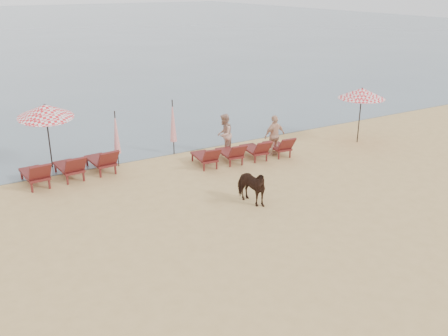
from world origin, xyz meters
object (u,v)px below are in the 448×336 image
object	(u,v)px
lounger_cluster_right	(244,151)
cow	(250,186)
umbrella_open_right	(362,93)
beachgoer_right_a	(224,134)
umbrella_closed_right	(173,121)
umbrella_open_left_b	(45,111)
lounger_cluster_left	(71,167)
beachgoer_right_b	(275,135)
umbrella_closed_left	(116,133)

from	to	relation	value
lounger_cluster_right	cow	bearing A→B (deg)	-113.79
umbrella_open_right	beachgoer_right_a	size ratio (longest dim) A/B	1.44
umbrella_open_right	cow	size ratio (longest dim) A/B	1.72
umbrella_closed_right	umbrella_open_right	bearing A→B (deg)	-18.71
umbrella_open_left_b	cow	distance (m)	8.39
lounger_cluster_left	lounger_cluster_right	distance (m)	6.70
cow	umbrella_closed_right	bearing A→B (deg)	79.20
umbrella_open_left_b	beachgoer_right_b	bearing A→B (deg)	-34.24
beachgoer_right_a	beachgoer_right_b	bearing A→B (deg)	101.85
umbrella_open_right	cow	bearing A→B (deg)	179.14
lounger_cluster_right	umbrella_open_right	xyz separation A→B (m)	(5.76, -0.45, 1.80)
lounger_cluster_left	lounger_cluster_right	bearing A→B (deg)	-17.63
umbrella_closed_right	beachgoer_right_b	distance (m)	4.23
umbrella_open_left_b	umbrella_closed_right	size ratio (longest dim) A/B	1.13
beachgoer_right_a	umbrella_closed_left	bearing A→B (deg)	-55.43
lounger_cluster_right	beachgoer_right_b	bearing A→B (deg)	5.94
lounger_cluster_right	umbrella_closed_right	bearing A→B (deg)	139.35
umbrella_closed_left	cow	size ratio (longest dim) A/B	1.54
beachgoer_right_b	lounger_cluster_right	bearing A→B (deg)	-2.89
lounger_cluster_left	umbrella_closed_right	bearing A→B (deg)	4.21
cow	beachgoer_right_b	xyz separation A→B (m)	(3.50, 3.54, 0.24)
lounger_cluster_right	umbrella_open_right	bearing A→B (deg)	1.55
umbrella_open_right	beachgoer_right_a	bearing A→B (deg)	142.57
umbrella_closed_left	beachgoer_right_b	xyz separation A→B (m)	(6.05, -1.99, -0.51)
lounger_cluster_left	cow	world-z (taller)	cow
umbrella_open_right	cow	world-z (taller)	umbrella_open_right
umbrella_open_left_b	umbrella_closed_left	world-z (taller)	umbrella_open_left_b
umbrella_open_left_b	umbrella_open_right	size ratio (longest dim) A/B	1.06
lounger_cluster_left	umbrella_closed_right	world-z (taller)	umbrella_closed_right
umbrella_open_right	cow	distance (m)	8.53
lounger_cluster_right	beachgoer_right_b	xyz separation A→B (m)	(1.47, -0.00, 0.42)
umbrella_closed_left	beachgoer_right_b	world-z (taller)	umbrella_closed_left
beachgoer_right_a	cow	bearing A→B (deg)	24.93
lounger_cluster_right	beachgoer_right_b	distance (m)	1.53
lounger_cluster_left	beachgoer_right_b	world-z (taller)	beachgoer_right_b
cow	lounger_cluster_right	bearing A→B (deg)	48.84
umbrella_open_left_b	umbrella_closed_right	world-z (taller)	umbrella_open_left_b
cow	beachgoer_right_a	xyz separation A→B (m)	(1.77, 4.69, 0.25)
lounger_cluster_right	umbrella_closed_right	distance (m)	3.20
cow	umbrella_open_left_b	bearing A→B (deg)	114.68
beachgoer_right_b	umbrella_closed_left	bearing A→B (deg)	-21.08
lounger_cluster_right	umbrella_open_left_b	size ratio (longest dim) A/B	1.56
lounger_cluster_right	lounger_cluster_left	bearing A→B (deg)	172.61
lounger_cluster_left	umbrella_open_right	distance (m)	12.56
umbrella_closed_left	cow	world-z (taller)	umbrella_closed_left
umbrella_open_left_b	umbrella_open_right	bearing A→B (deg)	-29.52
umbrella_open_right	umbrella_closed_right	distance (m)	8.32
lounger_cluster_right	umbrella_open_right	world-z (taller)	umbrella_open_right
umbrella_open_left_b	beachgoer_right_b	xyz separation A→B (m)	(8.34, -3.11, -1.42)
cow	umbrella_open_right	bearing A→B (deg)	10.30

